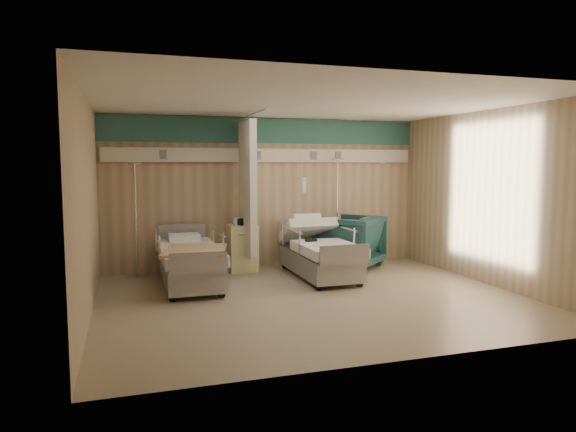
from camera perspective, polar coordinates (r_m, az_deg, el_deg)
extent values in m
cube|color=gray|center=(7.52, 2.74, -9.12)|extent=(6.00, 5.00, 0.00)
cube|color=tan|center=(9.67, -2.35, 2.59)|extent=(6.00, 0.04, 2.80)
cube|color=tan|center=(5.03, 12.69, -0.40)|extent=(6.00, 0.04, 2.80)
cube|color=tan|center=(6.86, -21.44, 0.93)|extent=(0.04, 5.00, 2.80)
cube|color=tan|center=(8.79, 21.47, 1.89)|extent=(0.04, 5.00, 2.80)
cube|color=silver|center=(7.33, 2.85, 12.57)|extent=(6.00, 5.00, 0.04)
cube|color=#296157|center=(9.66, -2.34, 9.42)|extent=(6.00, 0.04, 0.45)
cube|color=beige|center=(9.61, -2.29, 6.75)|extent=(5.88, 0.08, 0.25)
cylinder|color=silver|center=(8.70, -4.05, 11.20)|extent=(0.03, 1.80, 0.03)
cube|color=white|center=(9.01, -4.51, 3.05)|extent=(0.12, 0.90, 2.35)
cube|color=#F4E898|center=(9.36, -5.10, -3.54)|extent=(0.50, 0.48, 0.85)
imported|color=#1B4345|center=(9.68, 6.85, -2.82)|extent=(1.52, 1.52, 0.99)
cube|color=silver|center=(9.60, 6.72, 0.28)|extent=(0.76, 0.77, 0.06)
cylinder|color=silver|center=(10.04, 5.42, -5.28)|extent=(0.37, 0.37, 0.03)
cylinder|color=silver|center=(9.90, 5.48, 0.42)|extent=(0.03, 0.03, 2.03)
cylinder|color=silver|center=(9.86, 5.53, 6.32)|extent=(0.24, 0.03, 0.03)
cylinder|color=silver|center=(9.24, -16.35, -6.45)|extent=(0.35, 0.35, 0.03)
cylinder|color=silver|center=(9.09, -16.52, -0.55)|extent=(0.03, 0.03, 1.94)
cylinder|color=silver|center=(9.04, -16.69, 5.58)|extent=(0.23, 0.03, 0.03)
cube|color=black|center=(8.70, 2.57, -2.71)|extent=(0.20, 0.10, 0.04)
cube|color=tan|center=(7.82, -10.32, -3.76)|extent=(1.12, 1.29, 0.04)
cube|color=black|center=(9.22, -4.99, -0.64)|extent=(0.25, 0.22, 0.12)
cylinder|color=white|center=(9.22, -5.78, -0.59)|extent=(0.09, 0.09, 0.13)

